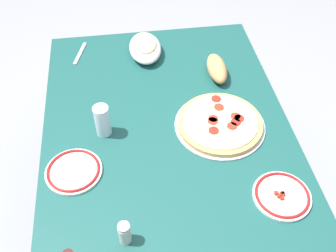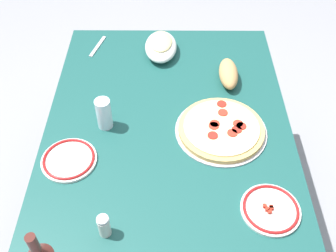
% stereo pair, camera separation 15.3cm
% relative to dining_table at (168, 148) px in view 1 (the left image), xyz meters
% --- Properties ---
extents(ground_plane, '(8.00, 8.00, 0.00)m').
position_rel_dining_table_xyz_m(ground_plane, '(0.00, 0.00, -0.60)').
color(ground_plane, gray).
rests_on(ground_plane, ground).
extents(dining_table, '(1.40, 0.98, 0.70)m').
position_rel_dining_table_xyz_m(dining_table, '(0.00, 0.00, 0.00)').
color(dining_table, '#194C47').
rests_on(dining_table, ground).
extents(pepperoni_pizza, '(0.36, 0.36, 0.03)m').
position_rel_dining_table_xyz_m(pepperoni_pizza, '(-0.00, -0.21, 0.12)').
color(pepperoni_pizza, '#B7B7BC').
rests_on(pepperoni_pizza, dining_table).
extents(baked_pasta_dish, '(0.24, 0.15, 0.08)m').
position_rel_dining_table_xyz_m(baked_pasta_dish, '(0.51, 0.04, 0.14)').
color(baked_pasta_dish, white).
rests_on(baked_pasta_dish, dining_table).
extents(water_glass, '(0.06, 0.06, 0.13)m').
position_rel_dining_table_xyz_m(water_glass, '(0.03, 0.25, 0.17)').
color(water_glass, silver).
rests_on(water_glass, dining_table).
extents(side_plate_near, '(0.20, 0.20, 0.02)m').
position_rel_dining_table_xyz_m(side_plate_near, '(-0.15, 0.36, 0.11)').
color(side_plate_near, white).
rests_on(side_plate_near, dining_table).
extents(side_plate_far, '(0.20, 0.20, 0.02)m').
position_rel_dining_table_xyz_m(side_plate_far, '(-0.35, -0.34, 0.11)').
color(side_plate_far, white).
rests_on(side_plate_far, dining_table).
extents(bread_loaf, '(0.20, 0.08, 0.07)m').
position_rel_dining_table_xyz_m(bread_loaf, '(0.31, -0.26, 0.14)').
color(bread_loaf, tan).
rests_on(bread_loaf, dining_table).
extents(spice_shaker, '(0.04, 0.04, 0.09)m').
position_rel_dining_table_xyz_m(spice_shaker, '(-0.44, 0.20, 0.14)').
color(spice_shaker, silver).
rests_on(spice_shaker, dining_table).
extents(fork_right, '(0.17, 0.06, 0.00)m').
position_rel_dining_table_xyz_m(fork_right, '(0.56, 0.35, 0.10)').
color(fork_right, '#B7B7BC').
rests_on(fork_right, dining_table).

